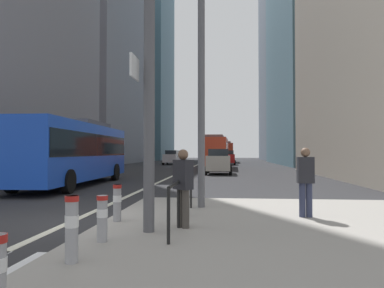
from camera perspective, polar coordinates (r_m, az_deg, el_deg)
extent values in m
plane|color=#28282B|center=(28.64, -2.27, -4.70)|extent=(160.00, 160.00, 0.00)
cube|color=gray|center=(7.71, 18.68, -13.46)|extent=(9.00, 10.00, 0.15)
cube|color=beige|center=(38.56, -0.30, -3.81)|extent=(0.20, 80.00, 0.01)
cube|color=gray|center=(59.79, -14.69, 14.46)|extent=(11.01, 23.64, 35.76)
cube|color=slate|center=(84.73, -8.48, 11.42)|extent=(13.92, 19.01, 40.62)
cube|color=slate|center=(82.32, 14.74, 11.77)|extent=(10.45, 19.21, 40.47)
cube|color=blue|center=(19.48, -18.15, -1.17)|extent=(2.81, 11.00, 2.75)
cube|color=black|center=(19.49, -18.14, -0.16)|extent=(2.85, 10.78, 1.10)
cube|color=#4C4C51|center=(21.07, -16.46, 2.97)|extent=(1.86, 3.98, 0.30)
cylinder|color=black|center=(15.84, -18.86, -5.59)|extent=(0.33, 1.01, 1.00)
cylinder|color=black|center=(16.90, -26.43, -5.25)|extent=(0.33, 1.01, 1.00)
cylinder|color=black|center=(22.45, -11.98, -4.34)|extent=(0.33, 1.01, 1.00)
cylinder|color=black|center=(23.21, -17.71, -4.21)|extent=(0.33, 1.01, 1.00)
cube|color=red|center=(38.38, 3.71, -1.25)|extent=(2.78, 11.03, 2.75)
cube|color=black|center=(38.38, 3.71, -0.74)|extent=(2.81, 10.81, 1.10)
cube|color=#4C4C51|center=(36.77, 3.57, 1.13)|extent=(1.85, 3.99, 0.30)
cylinder|color=black|center=(41.98, 2.33, -2.92)|extent=(0.33, 1.01, 1.00)
cylinder|color=black|center=(41.86, 5.61, -2.92)|extent=(0.33, 1.01, 1.00)
cylinder|color=black|center=(34.99, 1.44, -3.26)|extent=(0.33, 1.01, 1.00)
cylinder|color=black|center=(34.85, 5.38, -3.26)|extent=(0.33, 1.01, 1.00)
cube|color=red|center=(60.53, 5.29, -1.25)|extent=(2.76, 11.09, 2.75)
cube|color=black|center=(60.53, 5.29, -0.93)|extent=(2.79, 10.87, 1.10)
cube|color=#4C4C51|center=(58.90, 5.25, 0.23)|extent=(1.84, 4.01, 0.30)
cylinder|color=black|center=(64.11, 4.29, -2.35)|extent=(0.32, 1.01, 1.00)
cylinder|color=black|center=(64.06, 6.44, -2.35)|extent=(0.32, 1.01, 1.00)
cylinder|color=black|center=(57.06, 4.00, -2.49)|extent=(0.32, 1.01, 1.00)
cylinder|color=black|center=(57.00, 6.41, -2.48)|extent=(0.32, 1.01, 1.00)
cube|color=silver|center=(49.36, -3.17, -2.25)|extent=(1.89, 4.32, 1.10)
cube|color=black|center=(49.50, -3.14, -1.31)|extent=(1.56, 2.35, 0.52)
cylinder|color=black|center=(47.79, -2.40, -2.94)|extent=(0.24, 0.65, 0.64)
cylinder|color=black|center=(48.11, -4.54, -2.93)|extent=(0.24, 0.65, 0.64)
cylinder|color=black|center=(50.66, -1.87, -2.85)|extent=(0.24, 0.65, 0.64)
cylinder|color=black|center=(50.96, -3.90, -2.83)|extent=(0.24, 0.65, 0.64)
cube|color=maroon|center=(48.73, 5.65, -2.26)|extent=(1.80, 4.43, 1.10)
cube|color=black|center=(48.57, 5.65, -1.30)|extent=(1.51, 2.39, 0.52)
cylinder|color=black|center=(50.25, 4.61, -2.85)|extent=(0.22, 0.64, 0.64)
cylinder|color=black|center=(50.25, 6.69, -2.85)|extent=(0.22, 0.64, 0.64)
cylinder|color=black|center=(47.25, 4.55, -2.96)|extent=(0.22, 0.64, 0.64)
cylinder|color=black|center=(47.25, 6.76, -2.95)|extent=(0.22, 0.64, 0.64)
cube|color=#B2A899|center=(28.20, 4.21, -2.98)|extent=(1.82, 4.05, 1.10)
cube|color=black|center=(28.04, 4.20, -1.33)|extent=(1.52, 2.19, 0.52)
cylinder|color=black|center=(29.64, 2.53, -3.96)|extent=(0.23, 0.64, 0.64)
cylinder|color=black|center=(29.58, 6.06, -3.96)|extent=(0.23, 0.64, 0.64)
cylinder|color=black|center=(26.90, 2.18, -4.24)|extent=(0.23, 0.64, 0.64)
cylinder|color=black|center=(26.84, 6.07, -4.24)|extent=(0.23, 0.64, 0.64)
cube|color=#232838|center=(58.18, -2.16, -2.10)|extent=(1.99, 4.60, 1.10)
cube|color=black|center=(58.32, -2.14, -1.30)|extent=(1.61, 2.51, 0.52)
cylinder|color=black|center=(56.58, -1.37, -2.68)|extent=(0.25, 0.65, 0.64)
cylinder|color=black|center=(56.74, -3.21, -2.68)|extent=(0.25, 0.65, 0.64)
cylinder|color=black|center=(59.65, -1.16, -2.61)|extent=(0.25, 0.65, 0.64)
cylinder|color=black|center=(59.80, -2.90, -2.60)|extent=(0.25, 0.65, 0.64)
cylinder|color=#515156|center=(7.32, -6.75, 10.06)|extent=(0.22, 0.22, 6.00)
cube|color=white|center=(7.25, -9.02, 11.80)|extent=(0.04, 0.60, 0.44)
cylinder|color=#56565B|center=(10.58, 1.48, 12.05)|extent=(0.20, 0.20, 8.00)
cylinder|color=#99999E|center=(5.52, -18.39, -12.60)|extent=(0.18, 0.18, 0.94)
cylinder|color=white|center=(5.50, -18.38, -11.44)|extent=(0.19, 0.19, 0.17)
cylinder|color=#B21E19|center=(5.45, -18.36, -8.14)|extent=(0.20, 0.20, 0.08)
cylinder|color=#99999E|center=(6.64, -13.93, -11.31)|extent=(0.18, 0.18, 0.80)
cylinder|color=white|center=(6.62, -13.93, -10.49)|extent=(0.19, 0.19, 0.14)
cylinder|color=#B21E19|center=(6.58, -13.92, -8.21)|extent=(0.20, 0.20, 0.08)
cylinder|color=#99999E|center=(8.46, -11.68, -9.06)|extent=(0.18, 0.18, 0.82)
cylinder|color=white|center=(8.44, -11.67, -8.40)|extent=(0.19, 0.19, 0.15)
cylinder|color=#B21E19|center=(8.41, -11.67, -6.55)|extent=(0.20, 0.20, 0.08)
cylinder|color=black|center=(6.28, -3.72, -11.24)|extent=(0.06, 0.06, 0.95)
cylinder|color=black|center=(7.58, -2.11, -9.52)|extent=(0.06, 0.06, 0.95)
cylinder|color=black|center=(8.90, -0.99, -8.29)|extent=(0.06, 0.06, 0.95)
cylinder|color=black|center=(10.21, -0.16, -7.38)|extent=(0.06, 0.06, 0.95)
cylinder|color=black|center=(8.19, -1.51, -5.56)|extent=(0.06, 4.00, 0.06)
cylinder|color=#2D334C|center=(9.25, 17.94, -8.39)|extent=(0.15, 0.15, 0.82)
cylinder|color=#2D334C|center=(9.21, 16.95, -8.42)|extent=(0.15, 0.15, 0.82)
cube|color=#232328|center=(9.17, 17.42, -3.92)|extent=(0.38, 0.24, 0.63)
sphere|color=brown|center=(9.16, 17.40, -1.26)|extent=(0.22, 0.22, 0.22)
cylinder|color=#423D38|center=(7.54, -0.99, -10.17)|extent=(0.15, 0.15, 0.79)
cylinder|color=#423D38|center=(7.66, -1.84, -10.04)|extent=(0.15, 0.15, 0.79)
cube|color=#232328|center=(7.52, -1.41, -4.83)|extent=(0.45, 0.43, 0.61)
sphere|color=brown|center=(7.51, -1.41, -1.67)|extent=(0.22, 0.22, 0.22)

